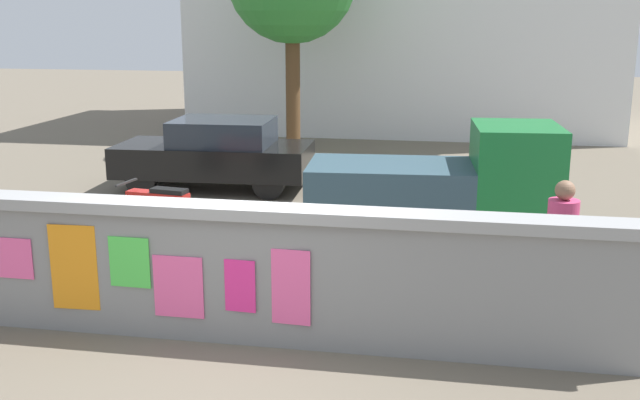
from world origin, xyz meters
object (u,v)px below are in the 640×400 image
Objects in this scene: auto_rickshaw_truck at (445,188)px; bicycle_near at (244,274)px; person_walking at (561,236)px; car_parked at (217,153)px; motorcycle at (161,210)px.

bicycle_near is at bearing -130.38° from auto_rickshaw_truck.
person_walking is at bearing 2.66° from bicycle_near.
person_walking is (5.84, -5.66, 0.26)m from car_parked.
person_walking is (3.63, 0.17, 0.62)m from bicycle_near.
auto_rickshaw_truck is 5.49m from car_parked.
bicycle_near is at bearing -69.17° from car_parked.
auto_rickshaw_truck is at bearing -34.58° from car_parked.
bicycle_near reaches higher than motorcycle.
car_parked reaches higher than bicycle_near.
bicycle_near is 1.06× the size of person_walking.
car_parked is at bearing 135.92° from person_walking.
person_walking is at bearing -62.52° from auto_rickshaw_truck.
motorcycle is 1.11× the size of bicycle_near.
motorcycle is at bearing -86.33° from car_parked.
motorcycle is (-4.30, -0.35, -0.44)m from auto_rickshaw_truck.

